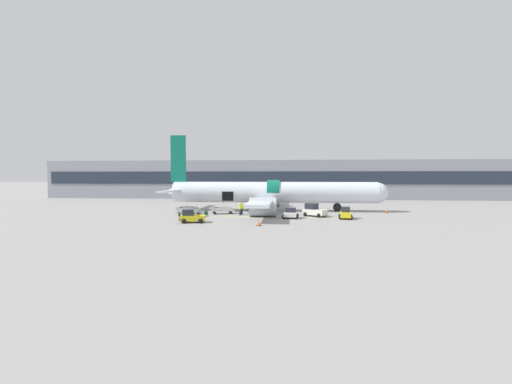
# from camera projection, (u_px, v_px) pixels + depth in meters

# --- Properties ---
(ground_plane) EXTENTS (500.00, 500.00, 0.00)m
(ground_plane) POSITION_uv_depth(u_px,v_px,m) (260.00, 214.00, 47.59)
(ground_plane) COLOR gray
(apron_marking_line) EXTENTS (19.24, 0.39, 0.01)m
(apron_marking_line) POSITION_uv_depth(u_px,v_px,m) (263.00, 217.00, 44.81)
(apron_marking_line) COLOR yellow
(apron_marking_line) RESTS_ON ground_plane
(terminal_strip) EXTENTS (108.89, 10.22, 8.99)m
(terminal_strip) POSITION_uv_depth(u_px,v_px,m) (272.00, 179.00, 82.89)
(terminal_strip) COLOR gray
(terminal_strip) RESTS_ON ground_plane
(airplane) EXTENTS (34.44, 30.27, 11.71)m
(airplane) POSITION_uv_depth(u_px,v_px,m) (270.00, 193.00, 52.50)
(airplane) COLOR silver
(airplane) RESTS_ON ground_plane
(baggage_tug_lead) EXTENTS (3.39, 3.10, 1.73)m
(baggage_tug_lead) POSITION_uv_depth(u_px,v_px,m) (314.00, 211.00, 45.29)
(baggage_tug_lead) COLOR silver
(baggage_tug_lead) RESTS_ON ground_plane
(baggage_tug_mid) EXTENTS (1.98, 2.79, 1.48)m
(baggage_tug_mid) POSITION_uv_depth(u_px,v_px,m) (346.00, 214.00, 42.82)
(baggage_tug_mid) COLOR yellow
(baggage_tug_mid) RESTS_ON ground_plane
(baggage_tug_rear) EXTENTS (3.10, 2.39, 1.53)m
(baggage_tug_rear) POSITION_uv_depth(u_px,v_px,m) (192.00, 217.00, 39.31)
(baggage_tug_rear) COLOR yellow
(baggage_tug_rear) RESTS_ON ground_plane
(baggage_tug_spare) EXTENTS (2.17, 2.43, 1.32)m
(baggage_tug_spare) POSITION_uv_depth(u_px,v_px,m) (290.00, 214.00, 43.38)
(baggage_tug_spare) COLOR silver
(baggage_tug_spare) RESTS_ON ground_plane
(baggage_cart_loading) EXTENTS (4.18, 2.29, 0.93)m
(baggage_cart_loading) POSITION_uv_depth(u_px,v_px,m) (223.00, 211.00, 48.38)
(baggage_cart_loading) COLOR silver
(baggage_cart_loading) RESTS_ON ground_plane
(baggage_cart_queued) EXTENTS (3.79, 2.14, 1.14)m
(baggage_cart_queued) POSITION_uv_depth(u_px,v_px,m) (190.00, 212.00, 45.38)
(baggage_cart_queued) COLOR #999BA0
(baggage_cart_queued) RESTS_ON ground_plane
(baggage_cart_empty) EXTENTS (3.68, 2.16, 0.96)m
(baggage_cart_empty) POSITION_uv_depth(u_px,v_px,m) (188.00, 210.00, 49.39)
(baggage_cart_empty) COLOR #999BA0
(baggage_cart_empty) RESTS_ON ground_plane
(ground_crew_loader_a) EXTENTS (0.50, 0.61, 1.76)m
(ground_crew_loader_a) POSITION_uv_depth(u_px,v_px,m) (240.00, 208.00, 46.64)
(ground_crew_loader_a) COLOR #1E2338
(ground_crew_loader_a) RESTS_ON ground_plane
(ground_crew_loader_b) EXTENTS (0.57, 0.57, 1.80)m
(ground_crew_loader_b) POSITION_uv_depth(u_px,v_px,m) (255.00, 206.00, 50.11)
(ground_crew_loader_b) COLOR #2D2D33
(ground_crew_loader_b) RESTS_ON ground_plane
(ground_crew_driver) EXTENTS (0.59, 0.44, 1.69)m
(ground_crew_driver) POSITION_uv_depth(u_px,v_px,m) (242.00, 208.00, 47.65)
(ground_crew_driver) COLOR black
(ground_crew_driver) RESTS_ON ground_plane
(ground_crew_supervisor) EXTENTS (0.58, 0.43, 1.65)m
(ground_crew_supervisor) POSITION_uv_depth(u_px,v_px,m) (249.00, 207.00, 49.54)
(ground_crew_supervisor) COLOR #2D2D33
(ground_crew_supervisor) RESTS_ON ground_plane
(suitcase_on_tarmac_upright) EXTENTS (0.57, 0.29, 0.59)m
(suitcase_on_tarmac_upright) POSITION_uv_depth(u_px,v_px,m) (206.00, 213.00, 46.85)
(suitcase_on_tarmac_upright) COLOR #14472D
(suitcase_on_tarmac_upright) RESTS_ON ground_plane
(safety_cone_nose) EXTENTS (0.44, 0.44, 0.65)m
(safety_cone_nose) POSITION_uv_depth(u_px,v_px,m) (386.00, 211.00, 49.48)
(safety_cone_nose) COLOR black
(safety_cone_nose) RESTS_ON ground_plane
(safety_cone_engine_left) EXTENTS (0.54, 0.54, 0.61)m
(safety_cone_engine_left) POSITION_uv_depth(u_px,v_px,m) (259.00, 223.00, 36.89)
(safety_cone_engine_left) COLOR black
(safety_cone_engine_left) RESTS_ON ground_plane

